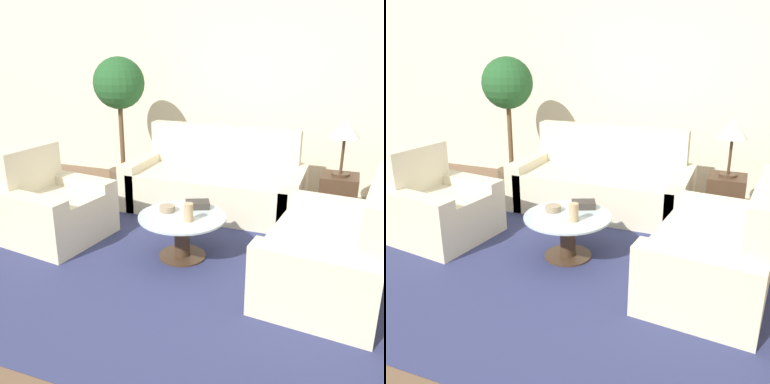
{
  "view_description": "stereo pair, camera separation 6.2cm",
  "coord_description": "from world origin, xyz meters",
  "views": [
    {
      "loc": [
        1.21,
        -2.63,
        1.85
      ],
      "look_at": [
        -0.13,
        0.9,
        0.55
      ],
      "focal_mm": 40.0,
      "sensor_mm": 36.0,
      "label": 1
    },
    {
      "loc": [
        1.27,
        -2.61,
        1.85
      ],
      "look_at": [
        -0.13,
        0.9,
        0.55
      ],
      "focal_mm": 40.0,
      "sensor_mm": 36.0,
      "label": 2
    }
  ],
  "objects": [
    {
      "name": "ground_plane",
      "position": [
        0.0,
        0.0,
        0.0
      ],
      "size": [
        14.0,
        14.0,
        0.0
      ],
      "primitive_type": "plane",
      "color": "brown"
    },
    {
      "name": "wall_back",
      "position": [
        0.0,
        2.99,
        1.3
      ],
      "size": [
        10.0,
        0.06,
        2.6
      ],
      "color": "beige",
      "rests_on": "ground_plane"
    },
    {
      "name": "rug",
      "position": [
        -0.13,
        0.65,
        0.0
      ],
      "size": [
        3.63,
        3.44,
        0.01
      ],
      "color": "navy",
      "rests_on": "ground_plane"
    },
    {
      "name": "sofa_main",
      "position": [
        -0.23,
        1.96,
        0.3
      ],
      "size": [
        2.03,
        0.91,
        0.94
      ],
      "color": "beige",
      "rests_on": "ground_plane"
    },
    {
      "name": "armchair",
      "position": [
        -1.51,
        0.6,
        0.29
      ],
      "size": [
        0.95,
        0.99,
        0.9
      ],
      "rotation": [
        0.0,
        0.0,
        1.44
      ],
      "color": "beige",
      "rests_on": "ground_plane"
    },
    {
      "name": "loveseat",
      "position": [
        1.21,
        0.58,
        0.29
      ],
      "size": [
        1.01,
        1.45,
        0.92
      ],
      "rotation": [
        0.0,
        0.0,
        -1.68
      ],
      "color": "beige",
      "rests_on": "ground_plane"
    },
    {
      "name": "coffee_table",
      "position": [
        -0.13,
        0.65,
        0.26
      ],
      "size": [
        0.79,
        0.79,
        0.41
      ],
      "color": "#422D1E",
      "rests_on": "ground_plane"
    },
    {
      "name": "side_table",
      "position": [
        1.14,
        1.92,
        0.28
      ],
      "size": [
        0.38,
        0.38,
        0.56
      ],
      "color": "#422D1E",
      "rests_on": "ground_plane"
    },
    {
      "name": "table_lamp",
      "position": [
        1.14,
        1.92,
        1.04
      ],
      "size": [
        0.3,
        0.3,
        0.6
      ],
      "color": "#422D1E",
      "rests_on": "side_table"
    },
    {
      "name": "potted_plant",
      "position": [
        -1.59,
        2.17,
        1.23
      ],
      "size": [
        0.64,
        0.64,
        1.72
      ],
      "color": "brown",
      "rests_on": "ground_plane"
    },
    {
      "name": "vase",
      "position": [
        -0.03,
        0.56,
        0.49
      ],
      "size": [
        0.08,
        0.08,
        0.16
      ],
      "color": "tan",
      "rests_on": "coffee_table"
    },
    {
      "name": "bowl",
      "position": [
        -0.3,
        0.7,
        0.43
      ],
      "size": [
        0.14,
        0.14,
        0.06
      ],
      "color": "gray",
      "rests_on": "coffee_table"
    },
    {
      "name": "book_stack",
      "position": [
        -0.07,
        0.89,
        0.44
      ],
      "size": [
        0.26,
        0.23,
        0.06
      ],
      "rotation": [
        0.0,
        0.0,
        0.42
      ],
      "color": "#38332D",
      "rests_on": "coffee_table"
    }
  ]
}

